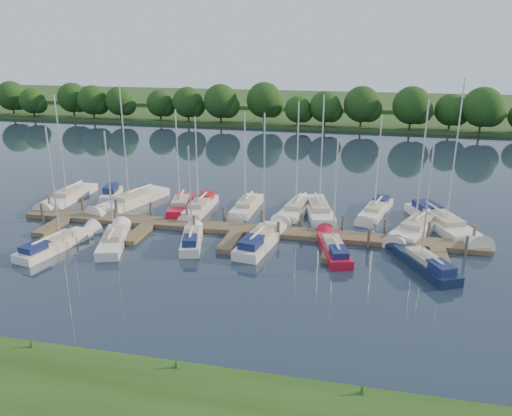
% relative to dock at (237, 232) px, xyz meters
% --- Properties ---
extents(ground, '(260.00, 260.00, 0.00)m').
position_rel_dock_xyz_m(ground, '(0.00, -7.31, -0.20)').
color(ground, '#182130').
rests_on(ground, ground).
extents(dock, '(40.00, 6.00, 0.40)m').
position_rel_dock_xyz_m(dock, '(0.00, 0.00, 0.00)').
color(dock, brown).
rests_on(dock, ground).
extents(mooring_pilings, '(38.24, 2.84, 2.00)m').
position_rel_dock_xyz_m(mooring_pilings, '(0.00, 1.13, 0.40)').
color(mooring_pilings, '#473D33').
rests_on(mooring_pilings, ground).
extents(far_shore, '(180.00, 30.00, 0.60)m').
position_rel_dock_xyz_m(far_shore, '(0.00, 67.69, 0.10)').
color(far_shore, '#24461A').
rests_on(far_shore, ground).
extents(distant_hill, '(220.00, 40.00, 1.40)m').
position_rel_dock_xyz_m(distant_hill, '(0.00, 92.69, 0.50)').
color(distant_hill, '#375625').
rests_on(distant_hill, ground).
extents(treeline, '(144.40, 9.56, 8.10)m').
position_rel_dock_xyz_m(treeline, '(-3.09, 54.86, 3.85)').
color(treeline, '#38281C').
rests_on(treeline, ground).
extents(sailboat_n_0, '(2.07, 8.58, 11.04)m').
position_rel_dock_xyz_m(sailboat_n_0, '(-19.14, 5.33, 0.08)').
color(sailboat_n_0, silver).
rests_on(sailboat_n_0, ground).
extents(motorboat, '(2.24, 4.85, 1.57)m').
position_rel_dock_xyz_m(motorboat, '(-15.42, 7.22, 0.14)').
color(motorboat, silver).
rests_on(motorboat, ground).
extents(sailboat_n_2, '(4.62, 9.49, 12.01)m').
position_rel_dock_xyz_m(sailboat_n_2, '(-12.30, 5.44, 0.08)').
color(sailboat_n_2, silver).
rests_on(sailboat_n_2, ground).
extents(sailboat_n_3, '(3.25, 7.88, 9.96)m').
position_rel_dock_xyz_m(sailboat_n_3, '(-7.02, 5.21, 0.07)').
color(sailboat_n_3, '#B71025').
rests_on(sailboat_n_3, ground).
extents(sailboat_n_4, '(1.74, 7.30, 9.49)m').
position_rel_dock_xyz_m(sailboat_n_4, '(-4.96, 4.98, 0.13)').
color(sailboat_n_4, silver).
rests_on(sailboat_n_4, ground).
extents(sailboat_n_5, '(2.05, 7.54, 9.70)m').
position_rel_dock_xyz_m(sailboat_n_5, '(-0.68, 6.04, 0.08)').
color(sailboat_n_5, silver).
rests_on(sailboat_n_5, ground).
extents(sailboat_n_6, '(3.28, 8.61, 10.78)m').
position_rel_dock_xyz_m(sailboat_n_6, '(4.12, 6.56, 0.07)').
color(sailboat_n_6, silver).
rests_on(sailboat_n_6, ground).
extents(sailboat_n_7, '(3.92, 9.10, 11.53)m').
position_rel_dock_xyz_m(sailboat_n_7, '(6.24, 6.23, 0.08)').
color(sailboat_n_7, silver).
rests_on(sailboat_n_7, ground).
extents(sailboat_n_8, '(3.37, 7.63, 9.58)m').
position_rel_dock_xyz_m(sailboat_n_8, '(11.40, 7.83, 0.11)').
color(sailboat_n_8, silver).
rests_on(sailboat_n_8, ground).
extents(sailboat_n_9, '(5.36, 8.92, 11.61)m').
position_rel_dock_xyz_m(sailboat_n_9, '(14.72, 3.55, 0.08)').
color(sailboat_n_9, silver).
rests_on(sailboat_n_9, ground).
extents(sailboat_n_10, '(5.74, 10.33, 13.19)m').
position_rel_dock_xyz_m(sailboat_n_10, '(17.14, 5.37, 0.13)').
color(sailboat_n_10, silver).
rests_on(sailboat_n_10, ground).
extents(sailboat_s_0, '(3.23, 7.81, 9.85)m').
position_rel_dock_xyz_m(sailboat_s_0, '(-13.09, -5.92, 0.11)').
color(sailboat_s_0, silver).
rests_on(sailboat_s_0, ground).
extents(sailboat_s_1, '(3.56, 7.30, 9.47)m').
position_rel_dock_xyz_m(sailboat_s_1, '(-9.10, -4.21, 0.08)').
color(sailboat_s_1, silver).
rests_on(sailboat_s_1, ground).
extents(sailboat_s_2, '(2.81, 6.33, 8.34)m').
position_rel_dock_xyz_m(sailboat_s_2, '(-2.99, -2.96, 0.14)').
color(sailboat_s_2, silver).
rests_on(sailboat_s_2, ground).
extents(sailboat_s_3, '(3.11, 8.51, 10.85)m').
position_rel_dock_xyz_m(sailboat_s_3, '(2.48, -1.72, 0.14)').
color(sailboat_s_3, silver).
rests_on(sailboat_s_3, ground).
extents(sailboat_s_4, '(3.19, 7.15, 9.10)m').
position_rel_dock_xyz_m(sailboat_s_4, '(8.18, -2.13, 0.11)').
color(sailboat_s_4, '#B71025').
rests_on(sailboat_s_4, ground).
extents(sailboat_s_5, '(4.54, 7.10, 9.52)m').
position_rel_dock_xyz_m(sailboat_s_5, '(14.70, -3.56, 0.13)').
color(sailboat_s_5, '#111E39').
rests_on(sailboat_s_5, ground).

